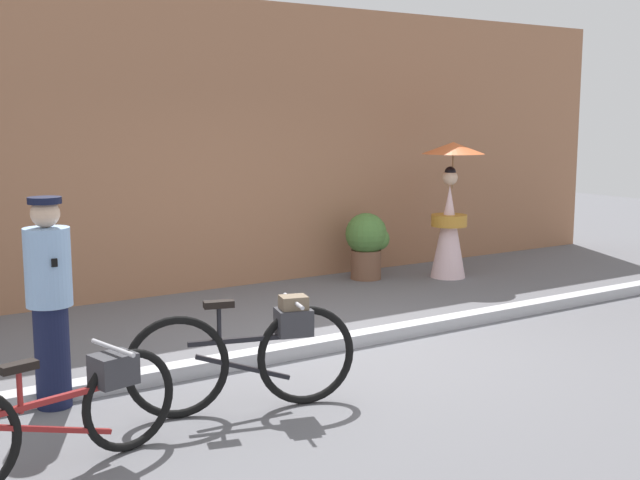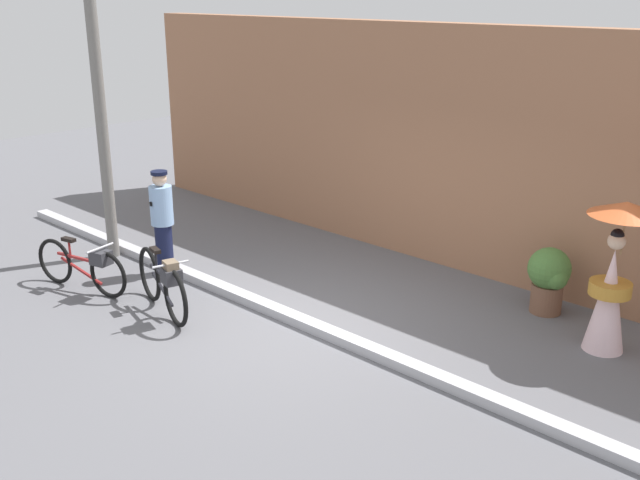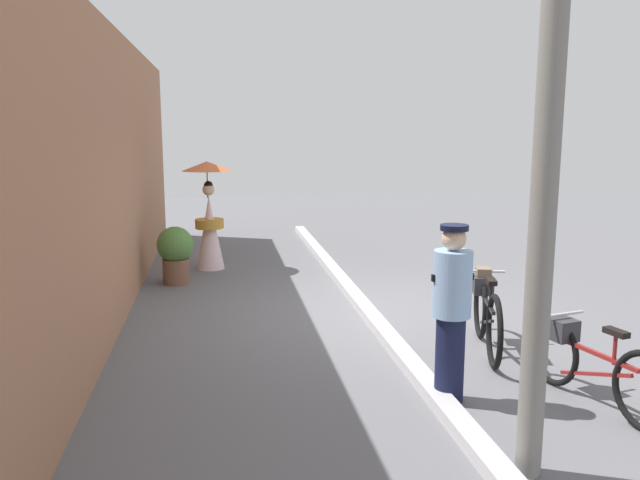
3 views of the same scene
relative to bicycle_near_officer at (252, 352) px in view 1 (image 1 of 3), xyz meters
The scene contains 8 objects.
ground_plane 1.88m from the bicycle_near_officer, 33.01° to the left, with size 30.00×30.00×0.00m, color slate.
building_wall 4.77m from the bicycle_near_officer, 70.33° to the left, with size 14.00×0.40×3.67m, color #9E6B4C.
sidewalk_curb 1.87m from the bicycle_near_officer, 33.01° to the left, with size 14.00×0.20×0.12m, color #B2B2B7.
bicycle_near_officer is the anchor object (origin of this frame).
bicycle_far_side 1.52m from the bicycle_near_officer, 167.67° to the right, with size 1.73×0.56×0.76m.
person_officer 1.57m from the bicycle_near_officer, 144.66° to the left, with size 0.34×0.38×1.60m.
person_with_parasol 5.62m from the bicycle_near_officer, 33.02° to the left, with size 0.85×0.85×1.86m.
potted_plant_by_door 5.12m from the bicycle_near_officer, 44.13° to the left, with size 0.58×0.57×0.91m.
Camera 1 is at (-4.23, -6.11, 2.17)m, focal length 44.81 mm.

